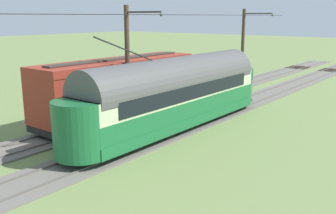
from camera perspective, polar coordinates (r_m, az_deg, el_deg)
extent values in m
plane|color=olive|center=(25.17, -0.91, -1.86)|extent=(220.00, 220.00, 0.00)
cube|color=#666059|center=(23.93, 3.02, -2.55)|extent=(2.80, 80.00, 0.10)
cube|color=#59544C|center=(24.31, 1.64, -2.07)|extent=(0.07, 80.00, 0.08)
cube|color=#59544C|center=(23.52, 4.45, -2.63)|extent=(0.07, 80.00, 0.08)
cube|color=#382819|center=(52.95, 23.48, 5.17)|extent=(2.50, 0.24, 0.08)
cube|color=#382819|center=(52.32, 23.29, 5.10)|extent=(2.50, 0.24, 0.08)
cube|color=#382819|center=(51.70, 23.10, 5.03)|extent=(2.50, 0.24, 0.08)
cube|color=#382819|center=(51.08, 22.90, 4.96)|extent=(2.50, 0.24, 0.08)
cube|color=#382819|center=(50.46, 22.70, 4.89)|extent=(2.50, 0.24, 0.08)
cube|color=#666059|center=(26.49, -4.47, -1.01)|extent=(2.80, 80.00, 0.10)
cube|color=#59544C|center=(26.95, -5.59, -0.59)|extent=(0.07, 80.00, 0.08)
cube|color=#59544C|center=(26.01, -3.30, -1.06)|extent=(0.07, 80.00, 0.08)
cube|color=#382819|center=(54.15, 19.16, 5.69)|extent=(2.50, 0.24, 0.08)
cube|color=#382819|center=(53.54, 18.93, 5.63)|extent=(2.50, 0.24, 0.08)
cube|color=#382819|center=(52.94, 18.69, 5.57)|extent=(2.50, 0.24, 0.08)
cube|color=#382819|center=(52.33, 18.45, 5.50)|extent=(2.50, 0.24, 0.08)
cube|color=#382819|center=(51.72, 18.20, 5.44)|extent=(2.50, 0.24, 0.08)
cube|color=#196033|center=(22.75, 1.17, -1.66)|extent=(2.65, 14.13, 0.55)
cube|color=#196033|center=(22.57, 1.18, 0.18)|extent=(2.55, 14.13, 0.95)
cube|color=#B7C699|center=(22.36, 1.19, 2.67)|extent=(2.55, 14.13, 1.05)
cylinder|color=#4C4C4C|center=(22.27, 1.20, 4.00)|extent=(2.65, 13.85, 2.65)
cylinder|color=#196033|center=(28.33, 9.76, 3.20)|extent=(2.55, 2.55, 2.55)
cylinder|color=#196033|center=(17.59, -12.72, -3.11)|extent=(2.55, 2.55, 2.55)
cube|color=black|center=(29.17, 10.91, 5.45)|extent=(1.63, 0.08, 0.36)
cube|color=black|center=(29.25, 10.91, 4.85)|extent=(1.73, 0.06, 0.80)
cube|color=black|center=(21.63, 3.94, 2.28)|extent=(0.04, 11.87, 0.80)
cube|color=black|center=(23.15, -1.38, 3.04)|extent=(0.04, 11.87, 0.80)
cylinder|color=silver|center=(29.48, 10.91, 3.04)|extent=(0.24, 0.06, 0.24)
cube|color=gray|center=(29.60, 10.78, 1.27)|extent=(1.94, 0.12, 0.20)
cylinder|color=black|center=(18.93, -6.32, 8.44)|extent=(0.07, 3.97, 1.45)
cylinder|color=black|center=(26.08, 8.42, -0.19)|extent=(0.10, 0.76, 0.76)
cylinder|color=black|center=(26.80, 5.76, 0.25)|extent=(0.10, 0.76, 0.76)
cylinder|color=black|center=(19.04, -5.33, -5.19)|extent=(0.10, 0.76, 0.76)
cylinder|color=black|center=(20.01, -8.33, -4.35)|extent=(0.10, 0.76, 0.76)
cube|color=maroon|center=(24.85, -7.15, 3.35)|extent=(2.90, 11.94, 3.20)
cube|color=#332D28|center=(24.62, -7.26, 7.16)|extent=(0.70, 10.74, 0.08)
cube|color=black|center=(25.22, -7.03, -0.68)|extent=(2.70, 11.94, 0.36)
cube|color=black|center=(23.88, -4.62, 2.38)|extent=(0.06, 2.20, 2.56)
cylinder|color=black|center=(27.78, 0.11, 0.87)|extent=(0.10, 0.84, 0.84)
cylinder|color=black|center=(28.67, -2.15, 1.25)|extent=(0.10, 0.84, 0.84)
cylinder|color=black|center=(22.01, -13.42, -2.84)|extent=(0.10, 0.84, 0.84)
cylinder|color=black|center=(23.12, -15.65, -2.20)|extent=(0.10, 0.84, 0.84)
cylinder|color=#423323|center=(34.58, 10.97, 8.12)|extent=(0.28, 0.28, 7.20)
cylinder|color=#2D2D2D|center=(33.89, 13.18, 13.34)|extent=(2.55, 0.10, 0.10)
sphere|color=#334733|center=(33.36, 15.20, 12.97)|extent=(0.16, 0.16, 0.16)
cylinder|color=#423323|center=(22.82, -6.00, 5.73)|extent=(0.28, 0.28, 7.20)
cylinder|color=#2D2D2D|center=(21.76, -3.71, 13.87)|extent=(2.55, 0.10, 0.10)
sphere|color=#334733|center=(20.93, -1.02, 13.51)|extent=(0.16, 0.16, 0.16)
cylinder|color=black|center=(20.93, -1.02, 13.51)|extent=(0.03, 32.80, 0.03)
cylinder|color=black|center=(33.89, 13.18, 13.34)|extent=(2.55, 0.02, 0.02)
cube|color=#382819|center=(33.51, -0.17, 2.13)|extent=(0.24, 2.40, 0.18)
cube|color=#382819|center=(33.70, -0.57, 2.19)|extent=(0.24, 2.40, 0.18)
cube|color=#382819|center=(33.88, -0.97, 2.25)|extent=(0.24, 2.40, 0.18)
cube|color=#382819|center=(33.89, -0.25, 2.57)|extent=(2.40, 0.24, 0.18)
cube|color=#382819|center=(33.66, -0.57, 2.49)|extent=(2.40, 0.24, 0.18)
cube|color=#382819|center=(33.43, -0.89, 2.42)|extent=(2.40, 0.24, 0.18)
cube|color=#382819|center=(33.45, -0.17, 2.73)|extent=(0.24, 2.40, 0.18)
cube|color=#382819|center=(33.63, -0.57, 2.79)|extent=(0.24, 2.40, 0.18)
cube|color=#382819|center=(33.81, -0.97, 2.85)|extent=(0.24, 2.40, 0.18)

